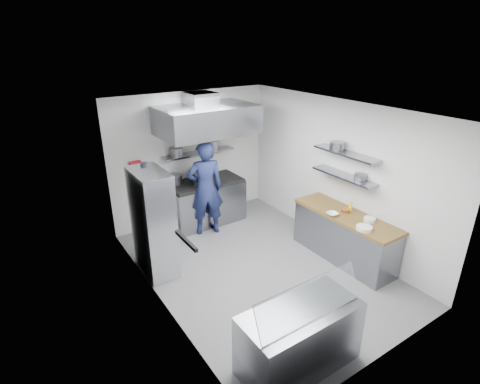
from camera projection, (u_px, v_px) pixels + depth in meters
floor at (259, 267)px, 6.69m from camera, size 5.00×5.00×0.00m
ceiling at (262, 110)px, 5.60m from camera, size 5.00×5.00×0.00m
wall_back at (191, 157)px, 8.07m from camera, size 3.60×2.80×0.02m
wall_front at (392, 268)px, 4.23m from camera, size 3.60×2.80×0.02m
wall_left at (157, 223)px, 5.23m from camera, size 2.80×5.00×0.02m
wall_right at (337, 175)px, 7.06m from camera, size 2.80×5.00×0.02m
gas_range at (206, 203)px, 8.18m from camera, size 1.60×0.80×0.90m
cooktop at (205, 182)px, 7.99m from camera, size 1.57×0.78×0.06m
stock_pot_left at (175, 179)px, 7.79m from camera, size 0.30×0.30×0.20m
stock_pot_mid at (198, 175)px, 7.97m from camera, size 0.35×0.35×0.24m
over_range_shelf at (199, 153)px, 7.95m from camera, size 1.60×0.30×0.04m
shelf_pot_a at (176, 152)px, 7.62m from camera, size 0.25×0.25×0.18m
shelf_pot_b at (212, 145)px, 8.01m from camera, size 0.31×0.31×0.22m
extractor_hood at (207, 120)px, 7.33m from camera, size 1.90×1.15×0.55m
hood_duct at (201, 99)px, 7.35m from camera, size 0.55×0.55×0.24m
red_firebox at (136, 168)px, 7.38m from camera, size 0.22×0.10×0.26m
chef at (206, 189)px, 7.52m from camera, size 0.82×0.66×1.97m
wire_rack at (153, 223)px, 6.26m from camera, size 0.50×0.90×1.85m
rack_bin_a at (150, 225)px, 6.46m from camera, size 0.17×0.21×0.19m
rack_bin_b at (140, 192)px, 6.54m from camera, size 0.14×0.19×0.16m
rack_jar at (144, 168)px, 6.19m from camera, size 0.12×0.12×0.18m
knife_strip at (186, 241)px, 4.49m from camera, size 0.04×0.55×0.05m
prep_counter_base at (344, 238)px, 6.82m from camera, size 0.62×2.00×0.84m
prep_counter_top at (347, 216)px, 6.64m from camera, size 0.65×2.04×0.06m
plate_stack_a at (364, 228)px, 6.09m from camera, size 0.26×0.26×0.06m
plate_stack_b at (369, 220)px, 6.37m from camera, size 0.20×0.20×0.06m
copper_pan at (345, 211)px, 6.70m from camera, size 0.16×0.16×0.06m
squeeze_bottle at (350, 206)px, 6.73m from camera, size 0.06×0.06×0.18m
mixing_bowl at (332, 214)px, 6.58m from camera, size 0.20×0.20×0.05m
wall_shelf_lower at (344, 176)px, 6.71m from camera, size 0.30×1.30×0.04m
wall_shelf_upper at (346, 153)px, 6.55m from camera, size 0.30×1.30×0.04m
shelf_pot_c at (360, 177)px, 6.47m from camera, size 0.21×0.21×0.10m
shelf_pot_d at (337, 146)px, 6.68m from camera, size 0.27×0.27×0.14m
display_case at (299, 338)px, 4.55m from camera, size 1.50×0.70×0.85m
display_glass at (310, 301)px, 4.21m from camera, size 1.47×0.19×0.42m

